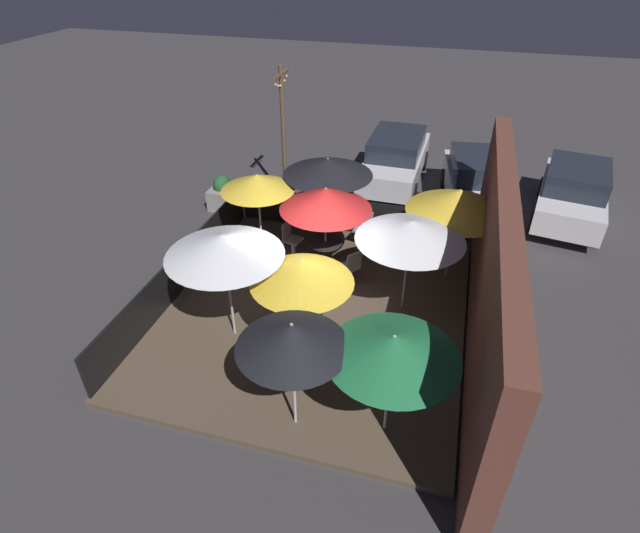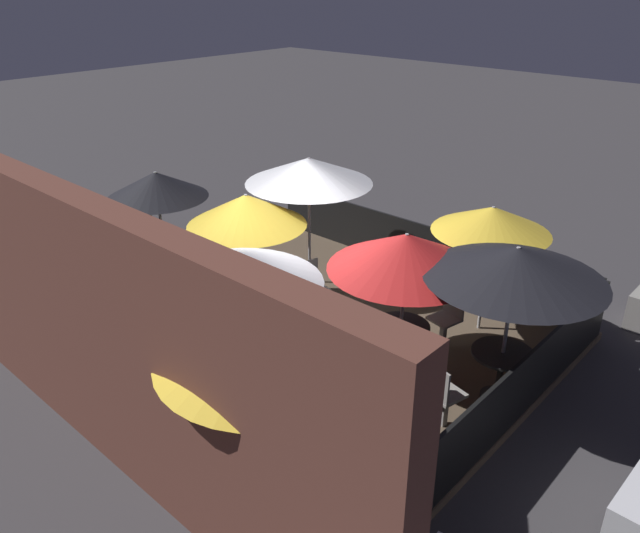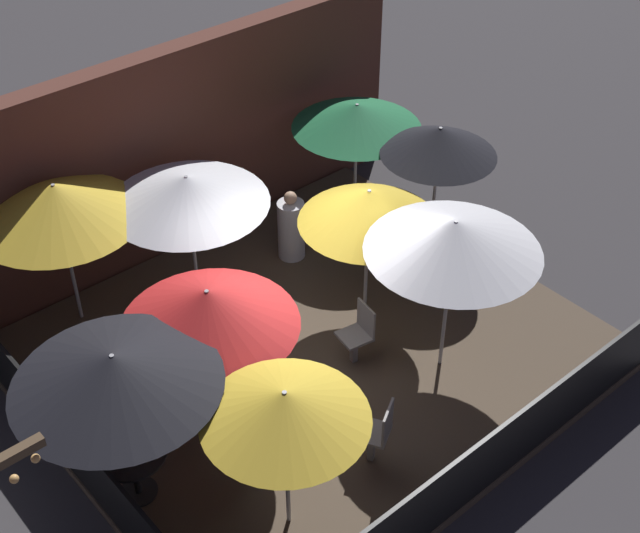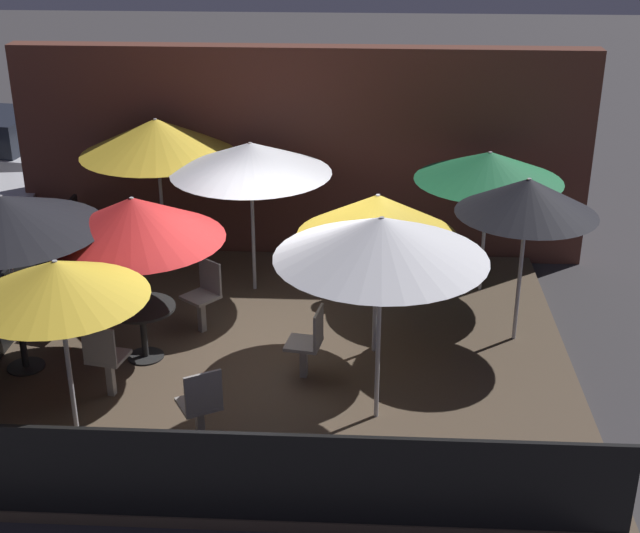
{
  "view_description": "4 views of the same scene",
  "coord_description": "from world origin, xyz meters",
  "px_view_note": "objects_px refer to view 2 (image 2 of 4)",
  "views": [
    {
      "loc": [
        8.1,
        2.41,
        7.06
      ],
      "look_at": [
        -0.16,
        0.08,
        1.17
      ],
      "focal_mm": 28.0,
      "sensor_mm": 36.0,
      "label": 1
    },
    {
      "loc": [
        -5.96,
        6.19,
        5.36
      ],
      "look_at": [
        -0.24,
        -0.11,
        1.32
      ],
      "focal_mm": 35.0,
      "sensor_mm": 36.0,
      "label": 2
    },
    {
      "loc": [
        -5.79,
        -6.89,
        8.66
      ],
      "look_at": [
        0.39,
        0.24,
        1.22
      ],
      "focal_mm": 50.0,
      "sensor_mm": 36.0,
      "label": 3
    },
    {
      "loc": [
        0.99,
        -9.74,
        5.66
      ],
      "look_at": [
        0.43,
        0.47,
        1.1
      ],
      "focal_mm": 50.0,
      "sensor_mm": 36.0,
      "label": 4
    }
  ],
  "objects_px": {
    "patio_chair_4": "(332,341)",
    "patio_umbrella_0": "(516,263)",
    "patio_umbrella_3": "(309,171)",
    "patio_umbrella_5": "(233,268)",
    "patio_umbrella_1": "(406,252)",
    "patio_umbrella_2": "(246,210)",
    "patio_umbrella_4": "(156,185)",
    "dining_table_0": "(502,362)",
    "patron_0": "(163,322)",
    "patio_chair_2": "(412,275)",
    "patio_umbrella_8": "(86,217)",
    "patio_chair_0": "(312,285)",
    "dining_table_1": "(401,334)",
    "patio_chair_3": "(442,393)",
    "patio_umbrella_6": "(492,220)",
    "patio_umbrella_7": "(267,336)",
    "patio_chair_1": "(448,316)"
  },
  "relations": [
    {
      "from": "patio_chair_3",
      "to": "patron_0",
      "type": "bearing_deg",
      "value": 120.83
    },
    {
      "from": "patio_umbrella_8",
      "to": "patio_chair_0",
      "type": "xyz_separation_m",
      "value": [
        -2.3,
        -2.58,
        -1.36
      ]
    },
    {
      "from": "patio_chair_2",
      "to": "patio_chair_0",
      "type": "bearing_deg",
      "value": -65.53
    },
    {
      "from": "patio_umbrella_0",
      "to": "patio_chair_0",
      "type": "relative_size",
      "value": 2.51
    },
    {
      "from": "patio_chair_3",
      "to": "dining_table_0",
      "type": "bearing_deg",
      "value": -0.0
    },
    {
      "from": "patio_chair_1",
      "to": "patio_umbrella_3",
      "type": "bearing_deg",
      "value": -82.2
    },
    {
      "from": "patio_umbrella_1",
      "to": "patron_0",
      "type": "relative_size",
      "value": 1.8
    },
    {
      "from": "patio_umbrella_3",
      "to": "patio_chair_2",
      "type": "bearing_deg",
      "value": -160.5
    },
    {
      "from": "patio_umbrella_3",
      "to": "dining_table_0",
      "type": "bearing_deg",
      "value": 169.01
    },
    {
      "from": "patio_chair_0",
      "to": "patio_chair_3",
      "type": "xyz_separation_m",
      "value": [
        -3.22,
        1.1,
        0.03
      ]
    },
    {
      "from": "patio_umbrella_3",
      "to": "patio_umbrella_8",
      "type": "height_order",
      "value": "patio_umbrella_3"
    },
    {
      "from": "patio_umbrella_0",
      "to": "patio_umbrella_2",
      "type": "height_order",
      "value": "patio_umbrella_0"
    },
    {
      "from": "patio_umbrella_3",
      "to": "patio_chair_4",
      "type": "bearing_deg",
      "value": 139.27
    },
    {
      "from": "patio_umbrella_2",
      "to": "patio_chair_4",
      "type": "distance_m",
      "value": 2.6
    },
    {
      "from": "patio_chair_1",
      "to": "patio_umbrella_5",
      "type": "bearing_deg",
      "value": -11.91
    },
    {
      "from": "patio_umbrella_0",
      "to": "patio_umbrella_3",
      "type": "height_order",
      "value": "patio_umbrella_3"
    },
    {
      "from": "patio_umbrella_6",
      "to": "patio_umbrella_5",
      "type": "bearing_deg",
      "value": 69.55
    },
    {
      "from": "patio_chair_0",
      "to": "patio_chair_3",
      "type": "distance_m",
      "value": 3.4
    },
    {
      "from": "patio_umbrella_3",
      "to": "patio_umbrella_5",
      "type": "distance_m",
      "value": 3.65
    },
    {
      "from": "patio_umbrella_5",
      "to": "patio_chair_4",
      "type": "xyz_separation_m",
      "value": [
        -0.49,
        -1.28,
        -1.44
      ]
    },
    {
      "from": "patio_umbrella_2",
      "to": "patio_chair_0",
      "type": "distance_m",
      "value": 1.69
    },
    {
      "from": "patio_umbrella_4",
      "to": "patio_chair_0",
      "type": "xyz_separation_m",
      "value": [
        -2.58,
        -1.11,
        -1.46
      ]
    },
    {
      "from": "patio_umbrella_5",
      "to": "dining_table_1",
      "type": "height_order",
      "value": "patio_umbrella_5"
    },
    {
      "from": "patio_umbrella_2",
      "to": "patio_umbrella_5",
      "type": "distance_m",
      "value": 2.44
    },
    {
      "from": "patron_0",
      "to": "patio_chair_0",
      "type": "bearing_deg",
      "value": 1.12
    },
    {
      "from": "patio_chair_2",
      "to": "patio_umbrella_7",
      "type": "bearing_deg",
      "value": -13.3
    },
    {
      "from": "patio_umbrella_2",
      "to": "patio_chair_4",
      "type": "bearing_deg",
      "value": 168.54
    },
    {
      "from": "patio_umbrella_3",
      "to": "patio_umbrella_7",
      "type": "xyz_separation_m",
      "value": [
        -3.22,
        4.04,
        -0.13
      ]
    },
    {
      "from": "dining_table_1",
      "to": "patio_chair_2",
      "type": "xyz_separation_m",
      "value": [
        1.04,
        -1.8,
        -0.05
      ]
    },
    {
      "from": "dining_table_0",
      "to": "patron_0",
      "type": "distance_m",
      "value": 4.87
    },
    {
      "from": "patio_umbrella_1",
      "to": "dining_table_0",
      "type": "bearing_deg",
      "value": -166.8
    },
    {
      "from": "patio_umbrella_0",
      "to": "patron_0",
      "type": "height_order",
      "value": "patio_umbrella_0"
    },
    {
      "from": "patio_umbrella_4",
      "to": "patio_umbrella_2",
      "type": "bearing_deg",
      "value": -166.89
    },
    {
      "from": "dining_table_0",
      "to": "patio_chair_2",
      "type": "height_order",
      "value": "patio_chair_2"
    },
    {
      "from": "patio_umbrella_0",
      "to": "patio_chair_4",
      "type": "bearing_deg",
      "value": 28.39
    },
    {
      "from": "dining_table_1",
      "to": "patio_chair_2",
      "type": "relative_size",
      "value": 0.88
    },
    {
      "from": "patio_umbrella_6",
      "to": "dining_table_1",
      "type": "bearing_deg",
      "value": 80.1
    },
    {
      "from": "patio_chair_4",
      "to": "patio_umbrella_5",
      "type": "bearing_deg",
      "value": -161.63
    },
    {
      "from": "patio_umbrella_4",
      "to": "patron_0",
      "type": "xyz_separation_m",
      "value": [
        -1.78,
        1.29,
        -1.43
      ]
    },
    {
      "from": "patron_0",
      "to": "patio_umbrella_3",
      "type": "bearing_deg",
      "value": 19.53
    },
    {
      "from": "dining_table_0",
      "to": "patron_0",
      "type": "relative_size",
      "value": 0.7
    },
    {
      "from": "patio_umbrella_6",
      "to": "patio_umbrella_8",
      "type": "distance_m",
      "value": 6.14
    },
    {
      "from": "patio_umbrella_5",
      "to": "patio_chair_4",
      "type": "distance_m",
      "value": 1.99
    },
    {
      "from": "dining_table_0",
      "to": "patron_0",
      "type": "xyz_separation_m",
      "value": [
        4.26,
        2.36,
        -0.05
      ]
    },
    {
      "from": "patio_umbrella_8",
      "to": "dining_table_1",
      "type": "height_order",
      "value": "patio_umbrella_8"
    },
    {
      "from": "patio_chair_4",
      "to": "patio_umbrella_0",
      "type": "bearing_deg",
      "value": -22.34
    },
    {
      "from": "patio_umbrella_7",
      "to": "patio_umbrella_0",
      "type": "bearing_deg",
      "value": -107.81
    },
    {
      "from": "patio_umbrella_3",
      "to": "dining_table_1",
      "type": "bearing_deg",
      "value": 158.0
    },
    {
      "from": "patio_umbrella_1",
      "to": "patio_umbrella_2",
      "type": "distance_m",
      "value": 2.85
    },
    {
      "from": "patio_umbrella_3",
      "to": "patio_umbrella_5",
      "type": "xyz_separation_m",
      "value": [
        -1.74,
        3.2,
        -0.17
      ]
    }
  ]
}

